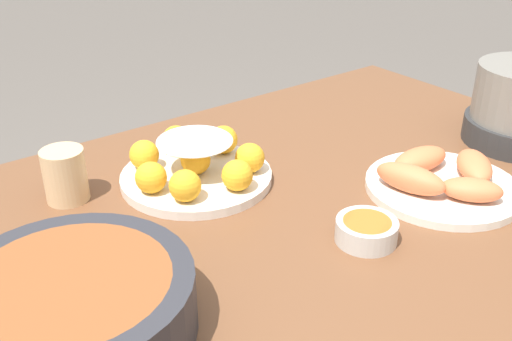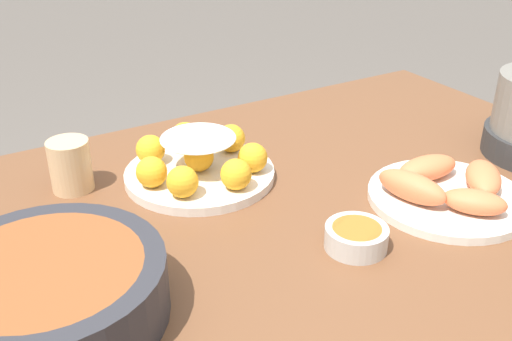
% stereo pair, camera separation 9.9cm
% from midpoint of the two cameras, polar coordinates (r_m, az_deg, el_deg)
% --- Properties ---
extents(dining_table, '(1.23, 0.91, 0.70)m').
position_cam_midpoint_polar(dining_table, '(1.03, 8.37, -7.94)').
color(dining_table, brown).
rests_on(dining_table, ground_plane).
extents(cake_plate, '(0.26, 0.26, 0.09)m').
position_cam_midpoint_polar(cake_plate, '(1.03, -2.73, 0.71)').
color(cake_plate, silver).
rests_on(cake_plate, dining_table).
extents(serving_bowl, '(0.29, 0.29, 0.08)m').
position_cam_midpoint_polar(serving_bowl, '(0.75, -15.65, -11.01)').
color(serving_bowl, '#2D2D33').
rests_on(serving_bowl, dining_table).
extents(sauce_bowl, '(0.09, 0.09, 0.03)m').
position_cam_midpoint_polar(sauce_bowl, '(0.88, 12.74, -6.27)').
color(sauce_bowl, beige).
rests_on(sauce_bowl, dining_table).
extents(seafood_platter, '(0.26, 0.26, 0.06)m').
position_cam_midpoint_polar(seafood_platter, '(1.03, 20.36, -1.82)').
color(seafood_platter, silver).
rests_on(seafood_platter, dining_table).
extents(cup_near, '(0.07, 0.07, 0.09)m').
position_cam_midpoint_polar(cup_near, '(1.03, -14.67, 0.40)').
color(cup_near, '#DBB27F').
rests_on(cup_near, dining_table).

